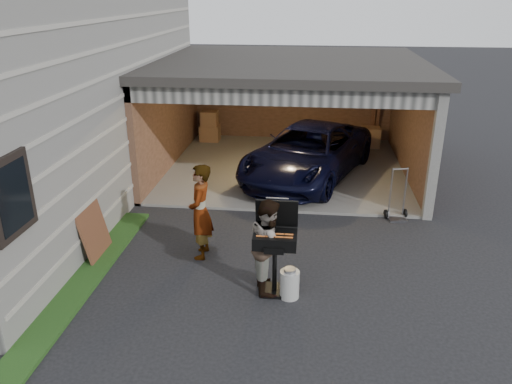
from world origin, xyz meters
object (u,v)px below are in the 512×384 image
minivan (308,155)px  plywood_panel (94,232)px  propane_tank (290,284)px  hand_truck (397,209)px  bbq_grill (275,242)px  man (269,245)px  woman (200,212)px

minivan → plywood_panel: minivan is taller
propane_tank → hand_truck: 3.81m
minivan → propane_tank: bearing=-70.9°
bbq_grill → hand_truck: 3.89m
man → hand_truck: size_ratio=1.37×
propane_tank → hand_truck: size_ratio=0.41×
bbq_grill → hand_truck: (2.35, 3.02, -0.67)m
plywood_panel → hand_truck: bearing=21.8°
bbq_grill → propane_tank: size_ratio=3.25×
minivan → man: man is taller
woman → hand_truck: (3.75, 2.02, -0.66)m
minivan → plywood_panel: (-3.73, -4.47, -0.17)m
minivan → bbq_grill: bbq_grill is taller
man → propane_tank: 0.68m
plywood_panel → bbq_grill: bearing=-13.0°
plywood_panel → hand_truck: (5.65, 2.26, -0.27)m
woman → man: 1.60m
hand_truck → propane_tank: bearing=-135.2°
minivan → hand_truck: (1.93, -2.21, -0.44)m
minivan → man: 5.19m
hand_truck → minivan: bearing=119.4°
propane_tank → minivan: bearing=88.1°
bbq_grill → hand_truck: bearing=52.1°
minivan → woman: 4.62m
man → plywood_panel: size_ratio=1.58×
man → propane_tank: man is taller
minivan → bbq_grill: size_ratio=3.16×
propane_tank → hand_truck: (2.11, 3.18, -0.01)m
man → propane_tank: (0.35, -0.23, -0.54)m
propane_tank → plywood_panel: 3.67m
minivan → man: (-0.53, -5.16, 0.12)m
woman → bbq_grill: (1.40, -1.00, 0.01)m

